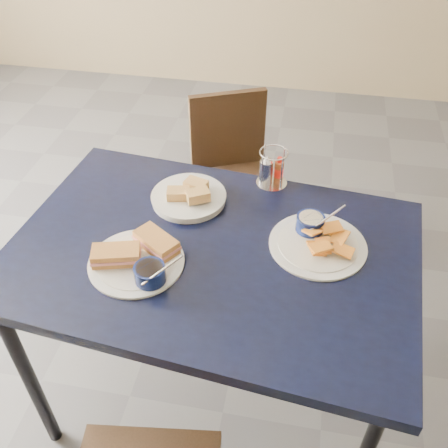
% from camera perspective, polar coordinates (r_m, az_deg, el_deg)
% --- Properties ---
extents(ground, '(6.00, 6.00, 0.00)m').
position_cam_1_polar(ground, '(2.22, 1.41, -13.74)').
color(ground, '#55555A').
rests_on(ground, ground).
extents(dining_table, '(1.32, 0.95, 0.75)m').
position_cam_1_polar(dining_table, '(1.58, -1.34, -4.48)').
color(dining_table, black).
rests_on(dining_table, ground).
extents(chair_far, '(0.48, 0.48, 0.78)m').
position_cam_1_polar(chair_far, '(2.44, 1.61, 6.91)').
color(chair_far, black).
rests_on(chair_far, ground).
extents(sandwich_plate, '(0.31, 0.29, 0.12)m').
position_cam_1_polar(sandwich_plate, '(1.49, -9.69, -3.83)').
color(sandwich_plate, white).
rests_on(sandwich_plate, dining_table).
extents(plantain_plate, '(0.30, 0.30, 0.12)m').
position_cam_1_polar(plantain_plate, '(1.57, 10.52, -1.55)').
color(plantain_plate, white).
rests_on(plantain_plate, dining_table).
extents(bread_basket, '(0.25, 0.25, 0.07)m').
position_cam_1_polar(bread_basket, '(1.70, -4.00, 3.16)').
color(bread_basket, white).
rests_on(bread_basket, dining_table).
extents(condiment_caddy, '(0.11, 0.11, 0.14)m').
position_cam_1_polar(condiment_caddy, '(1.77, 5.41, 6.15)').
color(condiment_caddy, silver).
rests_on(condiment_caddy, dining_table).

